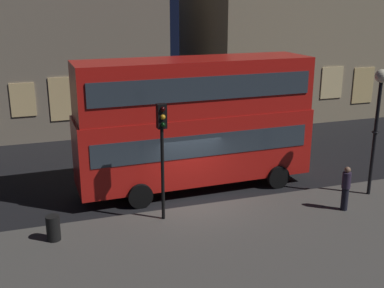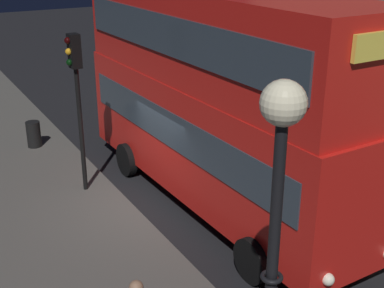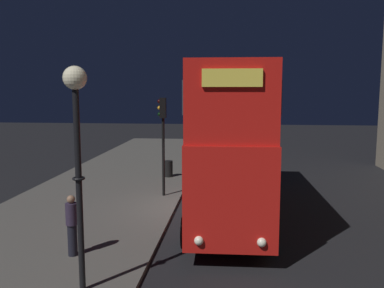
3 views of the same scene
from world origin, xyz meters
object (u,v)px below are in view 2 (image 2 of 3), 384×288
litter_bin (34,134)px  street_lamp (278,190)px  traffic_light_near_kerb (76,81)px  double_decker_bus (216,91)px

litter_bin → street_lamp: bearing=-0.2°
traffic_light_near_kerb → street_lamp: size_ratio=0.83×
traffic_light_near_kerb → litter_bin: size_ratio=4.97×
double_decker_bus → litter_bin: (-5.96, -3.19, -2.49)m
double_decker_bus → traffic_light_near_kerb: double_decker_bus is taller
traffic_light_near_kerb → street_lamp: bearing=-6.0°
traffic_light_near_kerb → street_lamp: (8.50, -0.42, 0.76)m
traffic_light_near_kerb → litter_bin: (-3.82, -0.38, -2.60)m
traffic_light_near_kerb → litter_bin: 4.64m
traffic_light_near_kerb → litter_bin: bearing=-177.4°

